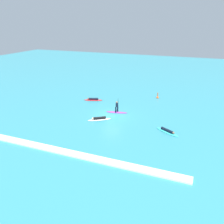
{
  "coord_description": "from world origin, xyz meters",
  "views": [
    {
      "loc": [
        10.66,
        -26.89,
        11.93
      ],
      "look_at": [
        0.0,
        0.0,
        0.5
      ],
      "focal_mm": 37.08,
      "sensor_mm": 36.0,
      "label": 1
    }
  ],
  "objects_px": {
    "surfer_on_white_board": "(99,119)",
    "surfer_on_purple_board": "(117,110)",
    "marker_buoy": "(158,97)",
    "surfer_on_red_board": "(93,99)",
    "surfer_on_teal_board": "(167,131)"
  },
  "relations": [
    {
      "from": "surfer_on_red_board",
      "to": "marker_buoy",
      "type": "distance_m",
      "value": 10.64
    },
    {
      "from": "surfer_on_white_board",
      "to": "marker_buoy",
      "type": "height_order",
      "value": "marker_buoy"
    },
    {
      "from": "surfer_on_teal_board",
      "to": "marker_buoy",
      "type": "xyz_separation_m",
      "value": [
        -3.54,
        12.15,
        0.04
      ]
    },
    {
      "from": "marker_buoy",
      "to": "surfer_on_red_board",
      "type": "bearing_deg",
      "value": -152.51
    },
    {
      "from": "surfer_on_white_board",
      "to": "surfer_on_purple_board",
      "type": "xyz_separation_m",
      "value": [
        1.2,
        3.24,
        0.28
      ]
    },
    {
      "from": "surfer_on_white_board",
      "to": "surfer_on_teal_board",
      "type": "height_order",
      "value": "surfer_on_white_board"
    },
    {
      "from": "surfer_on_purple_board",
      "to": "surfer_on_teal_board",
      "type": "bearing_deg",
      "value": -36.98
    },
    {
      "from": "surfer_on_red_board",
      "to": "marker_buoy",
      "type": "height_order",
      "value": "marker_buoy"
    },
    {
      "from": "surfer_on_white_board",
      "to": "surfer_on_purple_board",
      "type": "relative_size",
      "value": 0.94
    },
    {
      "from": "surfer_on_white_board",
      "to": "surfer_on_purple_board",
      "type": "distance_m",
      "value": 3.47
    },
    {
      "from": "surfer_on_red_board",
      "to": "surfer_on_teal_board",
      "type": "xyz_separation_m",
      "value": [
        12.98,
        -7.24,
        -0.0
      ]
    },
    {
      "from": "surfer_on_red_board",
      "to": "surfer_on_purple_board",
      "type": "distance_m",
      "value": 6.51
    },
    {
      "from": "surfer_on_red_board",
      "to": "surfer_on_white_board",
      "type": "distance_m",
      "value": 8.04
    },
    {
      "from": "surfer_on_white_board",
      "to": "marker_buoy",
      "type": "relative_size",
      "value": 2.71
    },
    {
      "from": "marker_buoy",
      "to": "surfer_on_white_board",
      "type": "bearing_deg",
      "value": -113.96
    }
  ]
}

